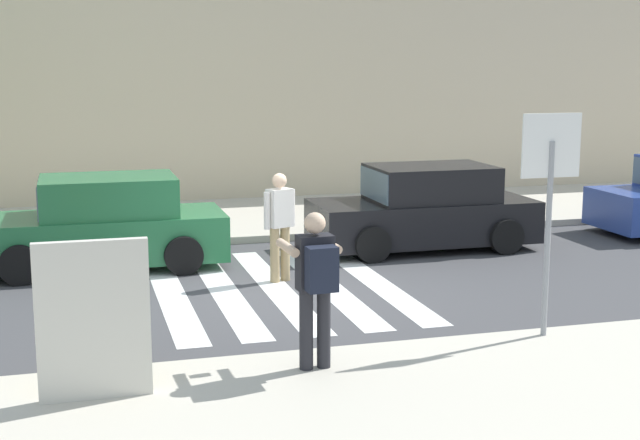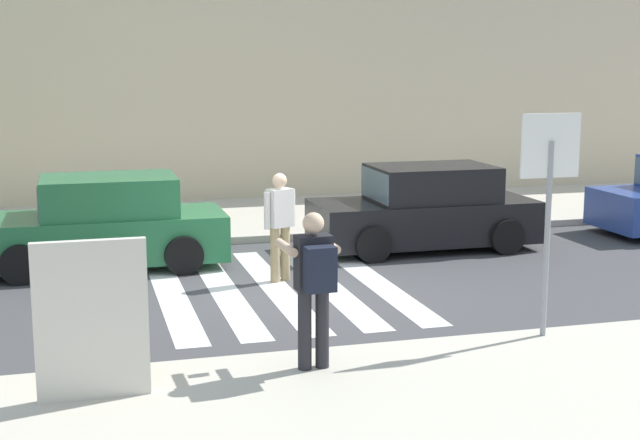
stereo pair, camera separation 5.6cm
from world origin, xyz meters
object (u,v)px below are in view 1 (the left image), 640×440
Objects in this scene: stop_sign at (550,175)px; photographer_with_backpack at (316,277)px; parked_car_green at (103,225)px; advertising_board at (93,320)px; pedestrian_crossing at (280,221)px; parked_car_black at (425,210)px.

stop_sign is 3.18m from photographer_with_backpack.
photographer_with_backpack is 0.42× the size of parked_car_green.
parked_car_green is at bearing 107.96° from photographer_with_backpack.
photographer_with_backpack reaches higher than advertising_board.
parked_car_green is at bearing 131.07° from stop_sign.
photographer_with_backpack reaches higher than pedestrian_crossing.
advertising_board is (-2.97, -4.68, -0.03)m from pedestrian_crossing.
advertising_board is at bearing -173.00° from stop_sign.
stop_sign reaches higher than parked_car_black.
parked_car_green and parked_car_black have the same top height.
photographer_with_backpack is at bearing -121.58° from parked_car_black.
advertising_board is (-5.33, -0.65, -1.17)m from stop_sign.
advertising_board is (-0.32, -6.40, 0.21)m from parked_car_green.
pedestrian_crossing is at bearing 120.45° from stop_sign.
stop_sign reaches higher than parked_car_green.
parked_car_black is at bearing 82.17° from stop_sign.
stop_sign is 0.66× the size of parked_car_black.
advertising_board is at bearing -133.73° from parked_car_black.
parked_car_black is at bearing -0.00° from parked_car_green.
pedestrian_crossing is at bearing -151.38° from parked_car_black.
advertising_board reaches higher than pedestrian_crossing.
photographer_with_backpack is at bearing -72.04° from parked_car_green.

